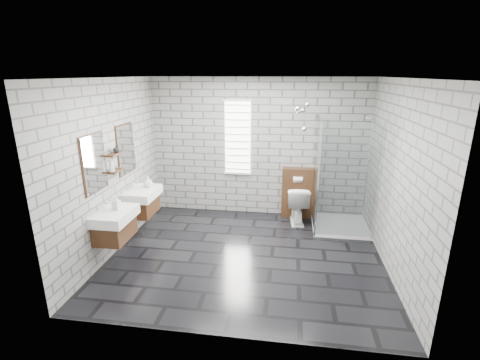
% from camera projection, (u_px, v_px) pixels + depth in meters
% --- Properties ---
extents(floor, '(4.20, 3.60, 0.02)m').
position_uv_depth(floor, '(246.00, 256.00, 5.51)').
color(floor, black).
rests_on(floor, ground).
extents(ceiling, '(4.20, 3.60, 0.02)m').
position_uv_depth(ceiling, '(247.00, 77.00, 4.71)').
color(ceiling, white).
rests_on(ceiling, wall_back).
extents(wall_back, '(4.20, 0.02, 2.70)m').
position_uv_depth(wall_back, '(258.00, 148.00, 6.82)').
color(wall_back, gray).
rests_on(wall_back, floor).
extents(wall_front, '(4.20, 0.02, 2.70)m').
position_uv_depth(wall_front, '(223.00, 224.00, 3.40)').
color(wall_front, gray).
rests_on(wall_front, floor).
extents(wall_left, '(0.02, 3.60, 2.70)m').
position_uv_depth(wall_left, '(112.00, 168.00, 5.40)').
color(wall_left, gray).
rests_on(wall_left, floor).
extents(wall_right, '(0.02, 3.60, 2.70)m').
position_uv_depth(wall_right, '(397.00, 179.00, 4.82)').
color(wall_right, gray).
rests_on(wall_right, floor).
extents(vanity_left, '(0.47, 0.70, 1.57)m').
position_uv_depth(vanity_left, '(112.00, 217.00, 5.07)').
color(vanity_left, '#442814').
rests_on(vanity_left, wall_left).
extents(vanity_right, '(0.47, 0.70, 1.57)m').
position_uv_depth(vanity_right, '(140.00, 194.00, 6.00)').
color(vanity_right, '#442814').
rests_on(vanity_right, wall_left).
extents(shelf_lower, '(0.14, 0.30, 0.03)m').
position_uv_depth(shelf_lower, '(115.00, 171.00, 5.35)').
color(shelf_lower, '#442814').
rests_on(shelf_lower, wall_left).
extents(shelf_upper, '(0.14, 0.30, 0.03)m').
position_uv_depth(shelf_upper, '(114.00, 154.00, 5.27)').
color(shelf_upper, '#442814').
rests_on(shelf_upper, wall_left).
extents(window, '(0.56, 0.05, 1.48)m').
position_uv_depth(window, '(238.00, 138.00, 6.79)').
color(window, white).
rests_on(window, wall_back).
extents(cistern_panel, '(0.60, 0.20, 1.00)m').
position_uv_depth(cistern_panel, '(297.00, 193.00, 6.86)').
color(cistern_panel, '#442814').
rests_on(cistern_panel, floor).
extents(flush_plate, '(0.18, 0.01, 0.12)m').
position_uv_depth(flush_plate, '(298.00, 180.00, 6.67)').
color(flush_plate, silver).
rests_on(flush_plate, cistern_panel).
extents(shower_enclosure, '(1.00, 1.00, 2.03)m').
position_uv_depth(shower_enclosure, '(337.00, 204.00, 6.27)').
color(shower_enclosure, white).
rests_on(shower_enclosure, floor).
extents(pendant_cluster, '(0.26, 0.23, 0.92)m').
position_uv_depth(pendant_cluster, '(302.00, 112.00, 6.05)').
color(pendant_cluster, silver).
rests_on(pendant_cluster, ceiling).
extents(toilet, '(0.46, 0.74, 0.73)m').
position_uv_depth(toilet, '(297.00, 204.00, 6.66)').
color(toilet, white).
rests_on(toilet, floor).
extents(soap_bottle_a, '(0.11, 0.11, 0.22)m').
position_uv_depth(soap_bottle_a, '(116.00, 202.00, 5.06)').
color(soap_bottle_a, '#B2B2B2').
rests_on(soap_bottle_a, vanity_left).
extents(soap_bottle_b, '(0.15, 0.15, 0.19)m').
position_uv_depth(soap_bottle_b, '(148.00, 182.00, 6.06)').
color(soap_bottle_b, '#B2B2B2').
rests_on(soap_bottle_b, vanity_right).
extents(soap_bottle_c, '(0.08, 0.08, 0.20)m').
position_uv_depth(soap_bottle_c, '(112.00, 165.00, 5.21)').
color(soap_bottle_c, '#B2B2B2').
rests_on(soap_bottle_c, shelf_lower).
extents(vase, '(0.10, 0.10, 0.10)m').
position_uv_depth(vase, '(116.00, 149.00, 5.32)').
color(vase, '#B2B2B2').
rests_on(vase, shelf_upper).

